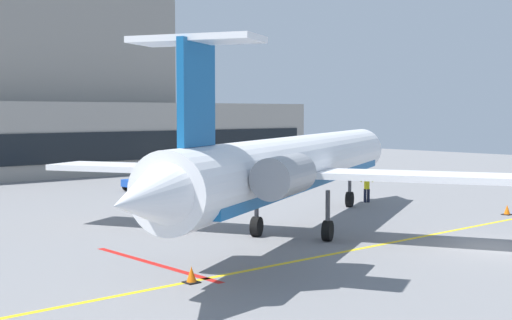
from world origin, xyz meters
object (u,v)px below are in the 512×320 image
(regional_jet, at_px, (297,165))
(marshaller, at_px, (367,187))
(fuel_tank, at_px, (287,158))
(belt_loader, at_px, (151,178))

(regional_jet, height_order, marshaller, regional_jet)
(regional_jet, relative_size, marshaller, 15.52)
(regional_jet, xyz_separation_m, fuel_tank, (21.55, 22.97, -1.74))
(regional_jet, bearing_deg, marshaller, 25.69)
(belt_loader, xyz_separation_m, marshaller, (6.17, -14.78, 0.07))
(belt_loader, bearing_deg, fuel_tank, 9.11)
(belt_loader, relative_size, fuel_tank, 0.45)
(fuel_tank, xyz_separation_m, marshaller, (-9.87, -17.35, -0.54))
(belt_loader, bearing_deg, marshaller, -67.33)
(belt_loader, relative_size, marshaller, 1.91)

